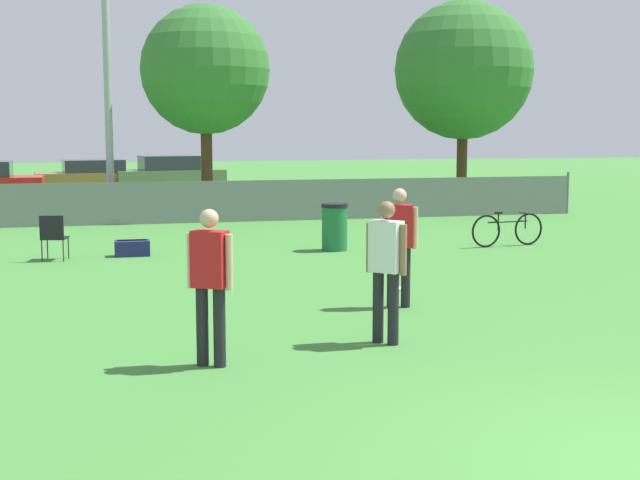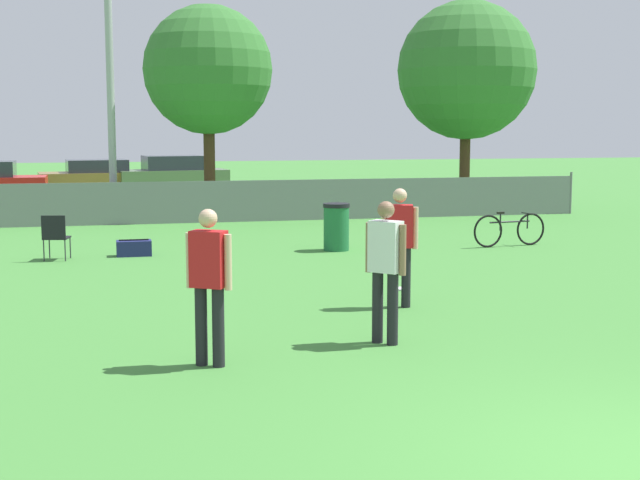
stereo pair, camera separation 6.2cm
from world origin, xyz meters
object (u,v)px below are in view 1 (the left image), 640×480
at_px(player_receiver_white, 386,263).
at_px(bicycle_sideline, 508,229).
at_px(player_defender_red, 210,277).
at_px(folding_chair_sideline, 54,235).
at_px(parked_car_tan, 94,177).
at_px(parked_car_olive, 169,175).
at_px(frisbee_disc, 401,289).
at_px(trash_bin, 335,227).
at_px(tree_far_right, 464,71).
at_px(player_thrower_red, 399,240).
at_px(gear_bag_sideline, 132,248).
at_px(tree_near_pole, 205,70).
at_px(light_pole, 106,38).

height_order(player_receiver_white, bicycle_sideline, player_receiver_white).
xyz_separation_m(player_receiver_white, player_defender_red, (-2.10, -0.50, 0.00)).
distance_m(player_receiver_white, folding_chair_sideline, 8.72).
bearing_deg(parked_car_tan, parked_car_olive, -6.13).
relative_size(frisbee_disc, trash_bin, 0.26).
bearing_deg(tree_far_right, player_thrower_red, -115.97).
distance_m(tree_far_right, gear_bag_sideline, 13.53).
height_order(tree_far_right, bicycle_sideline, tree_far_right).
bearing_deg(gear_bag_sideline, player_receiver_white, -71.74).
xyz_separation_m(player_defender_red, gear_bag_sideline, (-0.53, 8.46, -0.80)).
height_order(trash_bin, parked_car_olive, parked_car_olive).
bearing_deg(gear_bag_sideline, parked_car_tan, 92.85).
relative_size(tree_far_right, trash_bin, 6.52).
xyz_separation_m(player_thrower_red, frisbee_disc, (0.48, 1.27, -0.94)).
bearing_deg(bicycle_sideline, tree_far_right, 65.73).
relative_size(tree_far_right, frisbee_disc, 25.16).
relative_size(player_thrower_red, frisbee_disc, 6.68).
relative_size(tree_near_pole, parked_car_tan, 1.36).
height_order(tree_near_pole, trash_bin, tree_near_pole).
bearing_deg(parked_car_olive, tree_far_right, -53.72).
distance_m(frisbee_disc, trash_bin, 4.56).
distance_m(folding_chair_sideline, parked_car_olive, 17.02).
xyz_separation_m(player_thrower_red, player_defender_red, (-2.93, -2.48, 0.00)).
height_order(tree_near_pole, tree_far_right, tree_far_right).
relative_size(folding_chair_sideline, parked_car_olive, 0.21).
distance_m(player_receiver_white, player_defender_red, 2.16).
distance_m(player_defender_red, bicycle_sideline, 10.84).
bearing_deg(parked_car_tan, tree_far_right, -43.85).
relative_size(player_thrower_red, player_defender_red, 1.00).
xyz_separation_m(tree_near_pole, player_receiver_white, (0.27, -15.47, -3.12)).
distance_m(player_defender_red, folding_chair_sideline, 8.44).
height_order(player_defender_red, gear_bag_sideline, player_defender_red).
height_order(player_receiver_white, trash_bin, player_receiver_white).
height_order(frisbee_disc, parked_car_tan, parked_car_tan).
bearing_deg(folding_chair_sideline, light_pole, -87.66).
relative_size(tree_near_pole, folding_chair_sideline, 6.77).
bearing_deg(light_pole, parked_car_olive, 76.67).
xyz_separation_m(folding_chair_sideline, parked_car_olive, (3.40, 16.67, 0.19)).
bearing_deg(tree_near_pole, bicycle_sideline, -55.62).
relative_size(light_pole, folding_chair_sideline, 9.38).
bearing_deg(tree_far_right, gear_bag_sideline, -142.34).
xyz_separation_m(tree_near_pole, tree_far_right, (7.87, 0.38, 0.13)).
bearing_deg(frisbee_disc, player_defender_red, -132.32).
height_order(frisbee_disc, trash_bin, trash_bin).
bearing_deg(tree_far_right, player_receiver_white, -115.59).
relative_size(trash_bin, gear_bag_sideline, 1.44).
xyz_separation_m(frisbee_disc, parked_car_olive, (-2.00, 21.11, 0.68)).
height_order(bicycle_sideline, parked_car_olive, parked_car_olive).
bearing_deg(parked_car_olive, player_receiver_white, -96.31).
height_order(player_receiver_white, player_defender_red, same).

